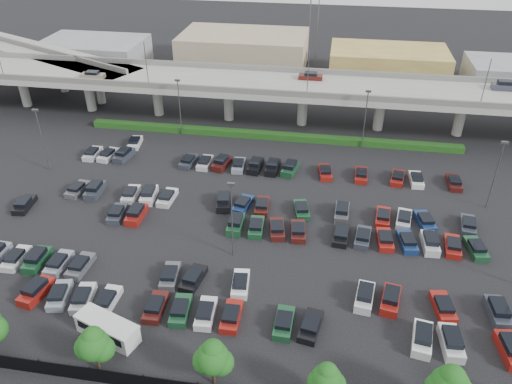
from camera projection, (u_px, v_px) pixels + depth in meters
ground at (245, 218)px, 67.98m from camera, size 280.00×280.00×0.00m
overpass at (275, 87)px, 91.06m from camera, size 150.00×13.00×15.80m
on_ramp at (43, 56)px, 107.50m from camera, size 50.93×30.13×8.80m
hedge at (270, 135)px, 88.59m from camera, size 66.00×1.60×1.10m
tree_row at (198, 357)px, 43.84m from camera, size 65.07×3.66×5.94m
shuttle_bus at (107, 328)px, 49.71m from camera, size 7.13×4.46×2.17m
parked_cars at (250, 227)px, 65.21m from camera, size 62.89×41.64×1.67m
light_poles at (217, 168)px, 66.90m from camera, size 66.90×48.38×10.30m
distant_buildings at (345, 59)px, 115.96m from camera, size 138.00×24.00×9.00m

